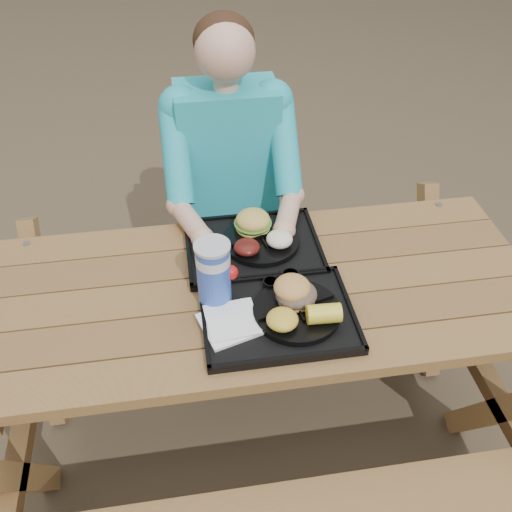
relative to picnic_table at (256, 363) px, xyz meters
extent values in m
plane|color=#999999|center=(0.00, 0.00, -0.38)|extent=(60.00, 60.00, 0.00)
cube|color=black|center=(0.04, -0.15, 0.39)|extent=(0.45, 0.35, 0.02)
cube|color=black|center=(0.02, 0.18, 0.39)|extent=(0.45, 0.35, 0.02)
cylinder|color=black|center=(0.10, -0.15, 0.41)|extent=(0.26, 0.26, 0.02)
cylinder|color=black|center=(0.05, 0.19, 0.41)|extent=(0.26, 0.26, 0.02)
cube|color=white|center=(-0.11, -0.17, 0.40)|extent=(0.19, 0.19, 0.02)
cylinder|color=#173FB3|center=(-0.13, -0.05, 0.50)|extent=(0.10, 0.10, 0.20)
cylinder|color=black|center=(0.04, -0.03, 0.41)|extent=(0.05, 0.05, 0.03)
cylinder|color=yellow|center=(0.11, -0.01, 0.41)|extent=(0.05, 0.05, 0.03)
ellipsoid|color=gold|center=(0.04, -0.21, 0.44)|extent=(0.09, 0.09, 0.05)
cube|color=black|center=(-0.16, 0.20, 0.40)|extent=(0.08, 0.17, 0.01)
ellipsoid|color=#541410|center=(-0.01, 0.13, 0.43)|extent=(0.09, 0.09, 0.04)
ellipsoid|color=white|center=(0.10, 0.15, 0.44)|extent=(0.09, 0.09, 0.05)
camera|label=1|loc=(-0.20, -1.29, 1.62)|focal=40.00mm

